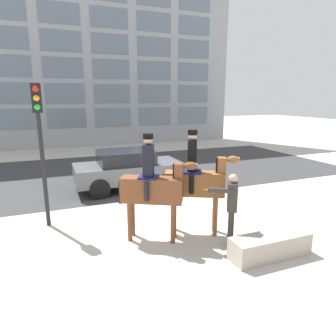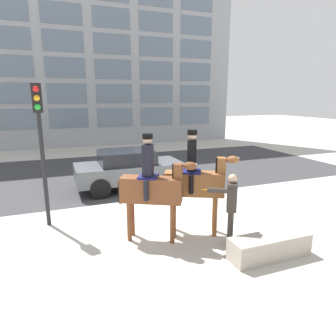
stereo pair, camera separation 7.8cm
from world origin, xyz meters
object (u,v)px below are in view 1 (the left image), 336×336
mounted_horse_companion (196,181)px  pedestrian_bystander (231,204)px  street_car_near_lane (128,169)px  planter_ledge (270,246)px  traffic_light (40,133)px  mounted_horse_lead (153,187)px

mounted_horse_companion → pedestrian_bystander: bearing=-38.0°
street_car_near_lane → planter_ledge: (1.63, -6.09, -0.54)m
pedestrian_bystander → traffic_light: 5.08m
mounted_horse_companion → mounted_horse_lead: bearing=-155.6°
street_car_near_lane → traffic_light: traffic_light is taller
street_car_near_lane → planter_ledge: 6.33m
planter_ledge → mounted_horse_companion: bearing=120.0°
pedestrian_bystander → traffic_light: bearing=-3.5°
pedestrian_bystander → planter_ledge: size_ratio=0.94×
mounted_horse_companion → street_car_near_lane: 4.48m
pedestrian_bystander → traffic_light: traffic_light is taller
mounted_horse_companion → traffic_light: size_ratio=0.71×
traffic_light → planter_ledge: size_ratio=2.03×
street_car_near_lane → planter_ledge: bearing=-75.0°
mounted_horse_lead → pedestrian_bystander: size_ratio=1.50×
mounted_horse_lead → traffic_light: 3.25m
mounted_horse_lead → planter_ledge: bearing=-11.1°
mounted_horse_companion → traffic_light: bearing=178.7°
mounted_horse_companion → pedestrian_bystander: size_ratio=1.52×
pedestrian_bystander → street_car_near_lane: 5.44m
traffic_light → pedestrian_bystander: bearing=-35.1°
mounted_horse_companion → pedestrian_bystander: (0.44, -0.93, -0.36)m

